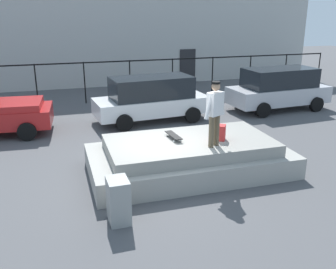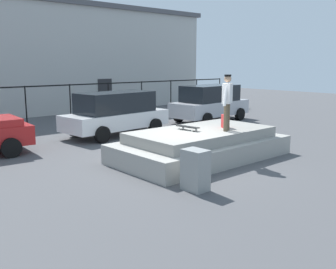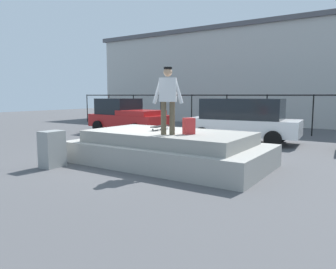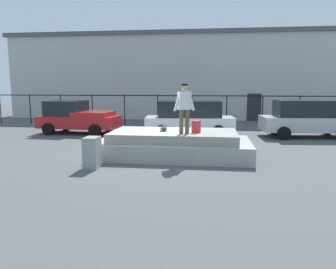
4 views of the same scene
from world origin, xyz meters
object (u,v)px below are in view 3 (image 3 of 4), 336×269
Objects in this scene: car_white_hatchback_mid at (242,119)px; utility_box at (52,149)px; backpack at (189,126)px; skateboard at (160,126)px; skateboarder at (168,96)px; car_red_pickup_near at (127,116)px.

car_white_hatchback_mid is 4.75× the size of utility_box.
skateboard is at bearing 100.63° from backpack.
car_white_hatchback_mid reaches higher than skateboard.
utility_box is at bearing 151.19° from backpack.
backpack is at bearing 44.25° from skateboarder.
skateboarder is 5.90m from car_white_hatchback_mid.
skateboarder is at bearing 165.72° from backpack.
car_white_hatchback_mid reaches higher than car_red_pickup_near.
skateboarder is 3.44m from utility_box.
utility_box is at bearing -109.80° from car_white_hatchback_mid.
backpack is 0.09× the size of car_white_hatchback_mid.
skateboard is at bearing -41.82° from car_red_pickup_near.
car_red_pickup_near is 6.11m from car_white_hatchback_mid.
skateboarder reaches higher than car_white_hatchback_mid.
backpack is at bearing -83.94° from car_white_hatchback_mid.
backpack is at bearing -38.67° from car_red_pickup_near.
car_white_hatchback_mid is (-0.58, 5.43, -0.19)m from backpack.
skateboarder is at bearing -88.25° from car_white_hatchback_mid.
skateboard is at bearing 134.17° from skateboarder.
skateboarder is 1.74× the size of utility_box.
skateboard is at bearing -97.51° from car_white_hatchback_mid.
skateboarder is at bearing -42.38° from car_red_pickup_near.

